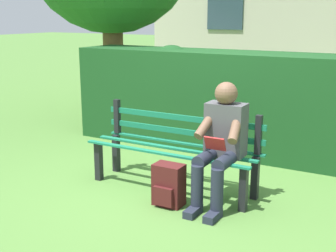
# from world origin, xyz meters

# --- Properties ---
(ground) EXTENTS (60.00, 60.00, 0.00)m
(ground) POSITION_xyz_m (0.00, 0.00, 0.00)
(ground) COLOR #517F38
(park_bench) EXTENTS (1.86, 0.49, 0.86)m
(park_bench) POSITION_xyz_m (0.00, -0.07, 0.43)
(park_bench) COLOR black
(park_bench) RESTS_ON ground
(person_seated) EXTENTS (0.44, 0.73, 1.19)m
(person_seated) POSITION_xyz_m (-0.58, 0.10, 0.63)
(person_seated) COLOR #4C4C51
(person_seated) RESTS_ON ground
(hedge_backdrop) EXTENTS (5.13, 0.88, 1.49)m
(hedge_backdrop) POSITION_xyz_m (-0.37, -1.61, 0.71)
(hedge_backdrop) COLOR #19471E
(hedge_backdrop) RESTS_ON ground
(backpack) EXTENTS (0.29, 0.26, 0.41)m
(backpack) POSITION_xyz_m (-0.17, 0.39, 0.20)
(backpack) COLOR #4C1919
(backpack) RESTS_ON ground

